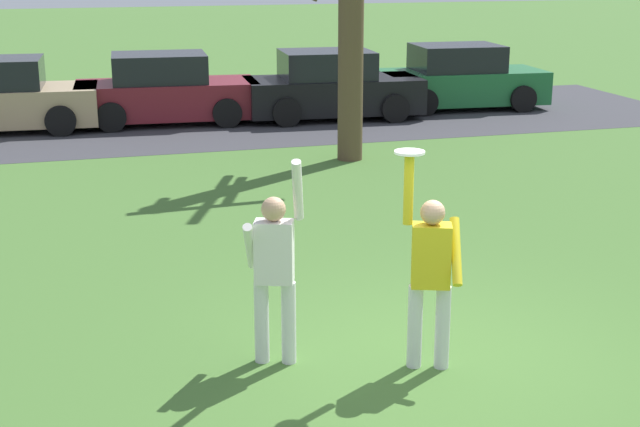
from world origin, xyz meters
TOP-DOWN VIEW (x-y plane):
  - ground_plane at (0.00, 0.00)m, footprint 120.00×120.00m
  - person_catcher at (-0.14, -0.18)m, footprint 0.58×0.48m
  - person_defender at (-1.51, 0.33)m, footprint 0.63×0.57m
  - frisbee_disc at (-0.35, -0.10)m, footprint 0.28×0.28m
  - parked_car_tan at (-4.61, 13.51)m, footprint 4.21×2.25m
  - parked_car_maroon at (-1.00, 13.50)m, footprint 4.21×2.25m
  - parked_car_black at (2.84, 13.04)m, footprint 4.21×2.25m
  - parked_car_green at (6.37, 13.52)m, footprint 4.21×2.25m
  - parking_strip at (-0.94, 13.21)m, footprint 24.87×6.40m

SIDE VIEW (x-z plane):
  - ground_plane at x=0.00m, z-range 0.00..0.00m
  - parking_strip at x=-0.94m, z-range 0.00..0.01m
  - parked_car_tan at x=-4.61m, z-range -0.07..1.52m
  - parked_car_maroon at x=-1.00m, z-range -0.07..1.52m
  - parked_car_black at x=2.84m, z-range -0.07..1.52m
  - parked_car_green at x=6.37m, z-range -0.07..1.52m
  - person_defender at x=-1.51m, z-range -0.04..2.00m
  - person_catcher at x=-0.14m, z-range -0.06..2.02m
  - frisbee_disc at x=-0.35m, z-range 2.08..2.10m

